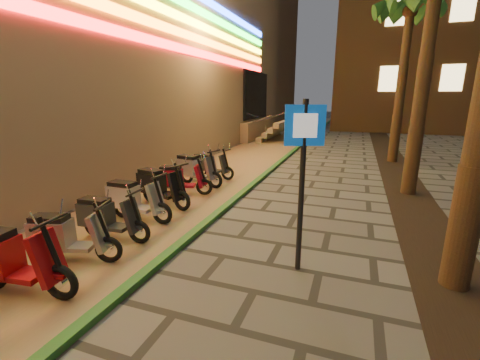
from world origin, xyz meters
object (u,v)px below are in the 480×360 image
at_px(scooter_9, 194,169).
at_px(scooter_10, 209,165).
at_px(scooter_4, 65,236).
at_px(scooter_7, 158,186).
at_px(scooter_6, 132,199).
at_px(pedestrian_sign, 303,164).
at_px(scooter_3, 8,259).
at_px(scooter_5, 106,217).
at_px(scooter_8, 179,179).

relative_size(scooter_9, scooter_10, 1.14).
height_order(scooter_4, scooter_7, scooter_7).
bearing_deg(scooter_9, scooter_6, -75.72).
xyz_separation_m(pedestrian_sign, scooter_9, (-4.02, 4.06, -1.24)).
bearing_deg(scooter_9, scooter_7, -75.73).
bearing_deg(scooter_10, scooter_6, -84.87).
xyz_separation_m(scooter_4, scooter_6, (-0.18, 1.98, 0.03)).
xyz_separation_m(scooter_3, scooter_6, (-0.18, 2.94, -0.03)).
height_order(scooter_4, scooter_10, scooter_4).
distance_m(scooter_3, scooter_4, 0.96).
bearing_deg(scooter_3, scooter_4, 82.63).
xyz_separation_m(scooter_3, scooter_5, (-0.00, 1.91, -0.06)).
bearing_deg(scooter_6, scooter_3, -85.69).
distance_m(scooter_8, scooter_9, 1.10).
relative_size(pedestrian_sign, scooter_9, 1.59).
relative_size(scooter_8, scooter_9, 0.89).
height_order(scooter_7, scooter_8, scooter_7).
relative_size(scooter_5, scooter_9, 0.89).
distance_m(scooter_5, scooter_6, 1.05).
bearing_deg(pedestrian_sign, scooter_5, 161.32).
relative_size(scooter_3, scooter_7, 1.03).
bearing_deg(scooter_6, scooter_7, 92.50).
xyz_separation_m(scooter_9, scooter_10, (0.06, 0.96, -0.06)).
bearing_deg(scooter_7, scooter_3, -73.52).
distance_m(scooter_5, scooter_8, 3.11).
relative_size(scooter_3, scooter_9, 1.02).
relative_size(scooter_6, scooter_10, 1.07).
height_order(scooter_9, scooter_10, scooter_9).
xyz_separation_m(scooter_6, scooter_7, (-0.03, 1.08, 0.02)).
relative_size(scooter_4, scooter_8, 1.01).
height_order(scooter_3, scooter_4, scooter_3).
distance_m(scooter_4, scooter_10, 6.12).
relative_size(scooter_8, scooter_10, 1.01).
xyz_separation_m(pedestrian_sign, scooter_10, (-3.96, 5.03, -1.30)).
distance_m(scooter_5, scooter_9, 4.21).
bearing_deg(scooter_9, scooter_4, -74.39).
bearing_deg(scooter_3, pedestrian_sign, 21.24).
relative_size(scooter_7, scooter_9, 0.99).
bearing_deg(scooter_7, pedestrian_sign, -13.06).
height_order(pedestrian_sign, scooter_3, pedestrian_sign).
relative_size(scooter_3, scooter_5, 1.14).
height_order(scooter_3, scooter_10, scooter_3).
height_order(pedestrian_sign, scooter_8, pedestrian_sign).
distance_m(pedestrian_sign, scooter_9, 5.85).
distance_m(scooter_3, scooter_8, 5.02).
relative_size(scooter_3, scooter_10, 1.16).
distance_m(scooter_6, scooter_10, 4.13).
relative_size(scooter_5, scooter_7, 0.90).
bearing_deg(scooter_5, scooter_10, 88.96).
xyz_separation_m(scooter_4, scooter_5, (-0.00, 0.95, -0.00)).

